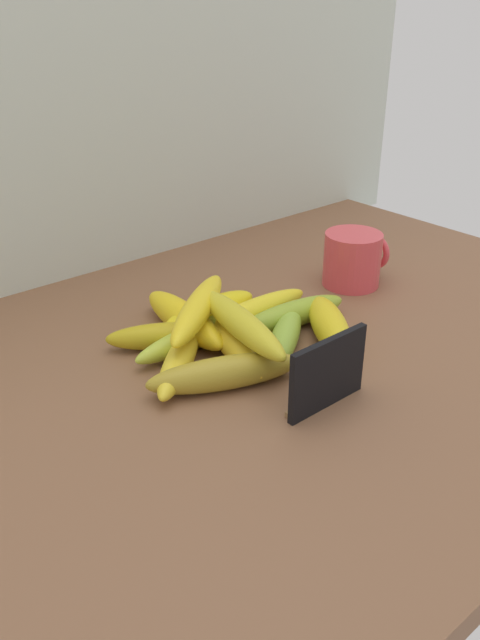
{
  "coord_description": "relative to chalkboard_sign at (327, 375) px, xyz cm",
  "views": [
    {
      "loc": [
        -52.47,
        -51.95,
        44.47
      ],
      "look_at": [
        -6.62,
        2.01,
        8.0
      ],
      "focal_mm": 36.52,
      "sensor_mm": 36.0,
      "label": 1
    }
  ],
  "objects": [
    {
      "name": "counter_top",
      "position": [
        6.5,
        12.44,
        -5.36
      ],
      "size": [
        110.0,
        76.0,
        3.0
      ],
      "primitive_type": "cube",
      "color": "brown",
      "rests_on": "ground"
    },
    {
      "name": "back_wall",
      "position": [
        6.5,
        51.44,
        28.14
      ],
      "size": [
        130.0,
        2.0,
        70.0
      ],
      "primitive_type": "cube",
      "color": "beige",
      "rests_on": "ground"
    },
    {
      "name": "chalkboard_sign",
      "position": [
        0.0,
        0.0,
        0.0
      ],
      "size": [
        11.0,
        1.8,
        8.4
      ],
      "color": "black",
      "rests_on": "counter_top"
    },
    {
      "name": "coffee_mug",
      "position": [
        27.46,
        20.05,
        0.28
      ],
      "size": [
        10.26,
        8.76,
        8.28
      ],
      "color": "#D9444B",
      "rests_on": "counter_top"
    },
    {
      "name": "banana_0",
      "position": [
        -2.6,
        19.76,
        -2.21
      ],
      "size": [
        19.9,
        4.41,
        3.29
      ],
      "primitive_type": "ellipsoid",
      "rotation": [
        0.0,
        0.0,
        0.06
      ],
      "color": "#B0C337",
      "rests_on": "counter_top"
    },
    {
      "name": "banana_1",
      "position": [
        10.33,
        15.77,
        -2.03
      ],
      "size": [
        17.73,
        5.7,
        3.65
      ],
      "primitive_type": "ellipsoid",
      "rotation": [
        0.0,
        0.0,
        3.02
      ],
      "color": "#91AC2E",
      "rests_on": "counter_top"
    },
    {
      "name": "banana_2",
      "position": [
        1.95,
        23.2,
        -1.81
      ],
      "size": [
        15.91,
        4.95,
        4.09
      ],
      "primitive_type": "ellipsoid",
      "rotation": [
        0.0,
        0.0,
        3.2
      ],
      "color": "yellow",
      "rests_on": "counter_top"
    },
    {
      "name": "banana_3",
      "position": [
        6.75,
        19.83,
        -2.08
      ],
      "size": [
        20.28,
        4.17,
        3.56
      ],
      "primitive_type": "ellipsoid",
      "rotation": [
        0.0,
        0.0,
        0.03
      ],
      "color": "yellow",
      "rests_on": "counter_top"
    },
    {
      "name": "banana_4",
      "position": [
        5.16,
        11.89,
        -2.13
      ],
      "size": [
        14.75,
        12.1,
        3.45
      ],
      "primitive_type": "ellipsoid",
      "rotation": [
        0.0,
        0.0,
        0.63
      ],
      "color": "#8FB538",
      "rests_on": "counter_top"
    },
    {
      "name": "banana_5",
      "position": [
        -8.29,
        16.02,
        -2.21
      ],
      "size": [
        14.78,
        13.54,
        3.28
      ],
      "primitive_type": "ellipsoid",
      "rotation": [
        0.0,
        0.0,
        3.86
      ],
      "color": "yellow",
      "rests_on": "counter_top"
    },
    {
      "name": "banana_6",
      "position": [
        -6.14,
        21.96,
        -2.11
      ],
      "size": [
        14.66,
        11.21,
        3.5
      ],
      "primitive_type": "ellipsoid",
      "rotation": [
        0.0,
        0.0,
        2.57
      ],
      "color": "gold",
      "rests_on": "counter_top"
    },
    {
      "name": "banana_7",
      "position": [
        11.29,
        9.95,
        -1.67
      ],
      "size": [
        12.04,
        15.0,
        4.37
      ],
      "primitive_type": "ellipsoid",
      "rotation": [
        0.0,
        0.0,
        4.12
      ],
      "color": "yellow",
      "rests_on": "counter_top"
    },
    {
      "name": "banana_8",
      "position": [
        -0.97,
        14.66,
        -2.11
      ],
      "size": [
        8.27,
        16.83,
        3.49
      ],
      "primitive_type": "ellipsoid",
      "rotation": [
        0.0,
        0.0,
        1.27
      ],
      "color": "yellow",
      "rests_on": "counter_top"
    },
    {
      "name": "banana_9",
      "position": [
        -6.27,
        9.94,
        -1.88
      ],
      "size": [
        18.45,
        10.79,
        3.96
      ],
      "primitive_type": "ellipsoid",
      "rotation": [
        0.0,
        0.0,
        5.88
      ],
      "color": "#A78E27",
      "rests_on": "counter_top"
    },
    {
      "name": "banana_10",
      "position": [
        -2.0,
        23.66,
        -1.71
      ],
      "size": [
        6.1,
        18.61,
        4.29
      ],
      "primitive_type": "ellipsoid",
      "rotation": [
        0.0,
        0.0,
        1.47
      ],
      "color": "yellow",
      "rests_on": "counter_top"
    },
    {
      "name": "banana_11",
      "position": [
        -2.16,
        20.26,
        1.19
      ],
      "size": [
        18.12,
        14.89,
        3.51
      ],
      "primitive_type": "ellipsoid",
      "rotation": [
        0.0,
        0.0,
        0.65
      ],
      "color": "yellow",
      "rests_on": "banana_0"
    },
    {
      "name": "banana_12",
      "position": [
        -0.93,
        13.38,
        1.39
      ],
      "size": [
        7.3,
        20.07,
        3.51
      ],
      "primitive_type": "ellipsoid",
      "rotation": [
        0.0,
        0.0,
        1.37
      ],
      "color": "gold",
      "rests_on": "banana_8"
    }
  ]
}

